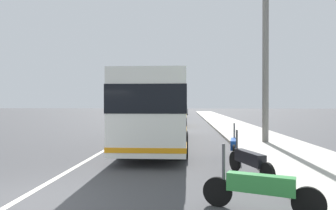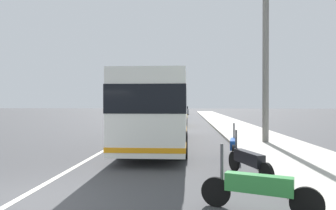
# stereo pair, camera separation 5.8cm
# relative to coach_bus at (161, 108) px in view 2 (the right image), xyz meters

# --- Properties ---
(ground_plane) EXTENTS (220.00, 220.00, 0.00)m
(ground_plane) POSITION_rel_coach_bus_xyz_m (-8.77, 2.27, -1.78)
(ground_plane) COLOR #424244
(sidewalk_curb) EXTENTS (110.00, 3.60, 0.14)m
(sidewalk_curb) POSITION_rel_coach_bus_xyz_m (1.23, -5.20, -1.71)
(sidewalk_curb) COLOR #B2ADA3
(sidewalk_curb) RESTS_ON ground
(lane_divider_line) EXTENTS (110.00, 0.16, 0.01)m
(lane_divider_line) POSITION_rel_coach_bus_xyz_m (1.23, 2.27, -1.78)
(lane_divider_line) COLOR silver
(lane_divider_line) RESTS_ON ground
(coach_bus) EXTENTS (11.22, 2.60, 3.14)m
(coach_bus) POSITION_rel_coach_bus_xyz_m (0.00, 0.00, 0.00)
(coach_bus) COLOR silver
(coach_bus) RESTS_ON ground
(motorcycle_angled) EXTENTS (0.88, 2.07, 1.24)m
(motorcycle_angled) POSITION_rel_coach_bus_xyz_m (-8.90, -2.59, -1.32)
(motorcycle_angled) COLOR black
(motorcycle_angled) RESTS_ON ground
(motorcycle_nearest_curb) EXTENTS (2.20, 0.79, 1.24)m
(motorcycle_nearest_curb) POSITION_rel_coach_bus_xyz_m (-6.26, -2.94, -1.32)
(motorcycle_nearest_curb) COLOR black
(motorcycle_nearest_curb) RESTS_ON ground
(motorcycle_mid_row) EXTENTS (2.13, 0.43, 1.27)m
(motorcycle_mid_row) POSITION_rel_coach_bus_xyz_m (-3.70, -2.94, -1.31)
(motorcycle_mid_row) COLOR black
(motorcycle_mid_row) RESTS_ON ground
(car_oncoming) EXTENTS (4.46, 2.08, 1.49)m
(car_oncoming) POSITION_rel_coach_bus_xyz_m (12.02, -0.24, -1.07)
(car_oncoming) COLOR gold
(car_oncoming) RESTS_ON ground
(car_side_street) EXTENTS (4.21, 2.02, 1.44)m
(car_side_street) POSITION_rel_coach_bus_xyz_m (26.07, -0.11, -1.09)
(car_side_street) COLOR navy
(car_side_street) RESTS_ON ground
(car_ahead_same_lane) EXTENTS (4.60, 2.16, 1.50)m
(car_ahead_same_lane) POSITION_rel_coach_bus_xyz_m (39.25, -0.42, -1.05)
(car_ahead_same_lane) COLOR gray
(car_ahead_same_lane) RESTS_ON ground
(utility_pole) EXTENTS (0.30, 0.30, 8.27)m
(utility_pole) POSITION_rel_coach_bus_xyz_m (0.31, -5.07, 2.35)
(utility_pole) COLOR slate
(utility_pole) RESTS_ON ground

